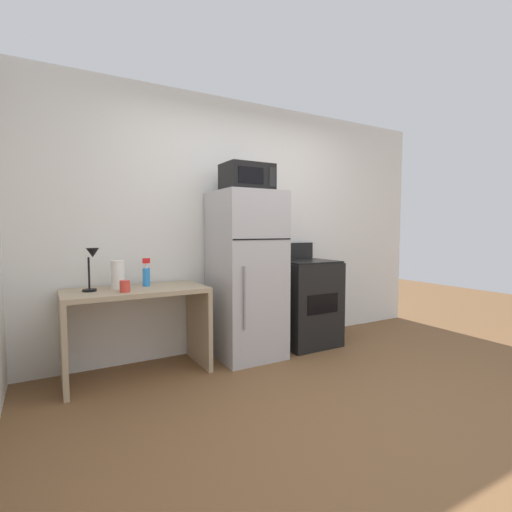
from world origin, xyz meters
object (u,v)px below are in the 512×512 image
Objects in this scene: oven_range at (305,302)px; desk_lamp at (92,262)px; paper_towel_roll at (118,275)px; spray_bottle at (146,275)px; coffee_mug at (125,286)px; microwave at (247,178)px; desk at (137,315)px; refrigerator at (246,275)px.

desk_lamp is at bearing 178.97° from oven_range.
spray_bottle reaches higher than paper_towel_roll.
microwave is at bearing 4.24° from coffee_mug.
microwave is (1.18, -0.13, 0.88)m from paper_towel_roll.
spray_bottle reaches higher than desk.
microwave reaches higher than refrigerator.
desk_lamp is 0.22× the size of refrigerator.
oven_range is at bearing -3.81° from spray_bottle.
desk_lamp is (-0.34, 0.03, 0.47)m from desk.
paper_towel_roll is at bearing 150.16° from desk.
paper_towel_roll is 0.25m from spray_bottle.
refrigerator is at bearing 5.27° from coffee_mug.
coffee_mug is at bearing -176.14° from oven_range.
desk is 1.06× the size of oven_range.
desk_lamp is 3.72× the size of coffee_mug.
refrigerator is at bearing -2.44° from desk_lamp.
spray_bottle is 2.62× the size of coffee_mug.
refrigerator is (1.18, -0.11, -0.06)m from paper_towel_roll.
desk is 12.29× the size of coffee_mug.
desk is 4.69× the size of spray_bottle.
paper_towel_roll is 0.23m from coffee_mug.
desk_lamp reaches higher than oven_range.
spray_bottle is 1.31m from microwave.
microwave is at bearing -9.29° from spray_bottle.
refrigerator reaches higher than desk.
desk_lamp is 1.42× the size of spray_bottle.
spray_bottle is at bearing 9.24° from desk_lamp.
paper_towel_roll is (0.20, 0.05, -0.12)m from desk_lamp.
coffee_mug is 0.09× the size of oven_range.
refrigerator is at bearing -8.03° from spray_bottle.
spray_bottle is (0.11, 0.10, 0.32)m from desk.
oven_range is (0.74, 0.02, -0.34)m from refrigerator.
microwave is (1.39, -0.08, 0.76)m from desk_lamp.
desk_lamp reaches higher than coffee_mug.
spray_bottle is (0.24, 0.03, -0.02)m from paper_towel_roll.
coffee_mug is 1.51m from microwave.
refrigerator reaches higher than desk_lamp.
desk is 4.86× the size of paper_towel_roll.
coffee_mug is at bearing -174.73° from refrigerator.
refrigerator is 3.52× the size of microwave.
refrigerator is at bearing -1.70° from desk.
refrigerator is at bearing -5.17° from paper_towel_roll.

